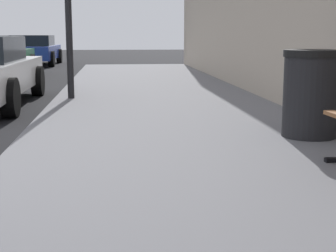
{
  "coord_description": "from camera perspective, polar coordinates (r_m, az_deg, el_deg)",
  "views": [
    {
      "loc": [
        3.13,
        -3.97,
        1.31
      ],
      "look_at": [
        3.61,
        0.69,
        0.46
      ],
      "focal_mm": 54.06,
      "sensor_mm": 36.0,
      "label": 1
    }
  ],
  "objects": [
    {
      "name": "sidewalk",
      "position": [
        4.25,
        6.19,
        -6.66
      ],
      "size": [
        4.0,
        32.0,
        0.15
      ],
      "primitive_type": "cube",
      "color": "slate",
      "rests_on": "ground_plane"
    },
    {
      "name": "car_blue",
      "position": [
        22.77,
        -14.87,
        8.3
      ],
      "size": [
        2.02,
        4.59,
        1.27
      ],
      "color": "#233899",
      "rests_on": "ground_plane"
    },
    {
      "name": "trash_bin",
      "position": [
        5.98,
        15.76,
        3.56
      ],
      "size": [
        0.64,
        0.64,
        0.99
      ],
      "color": "black",
      "rests_on": "sidewalk"
    }
  ]
}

